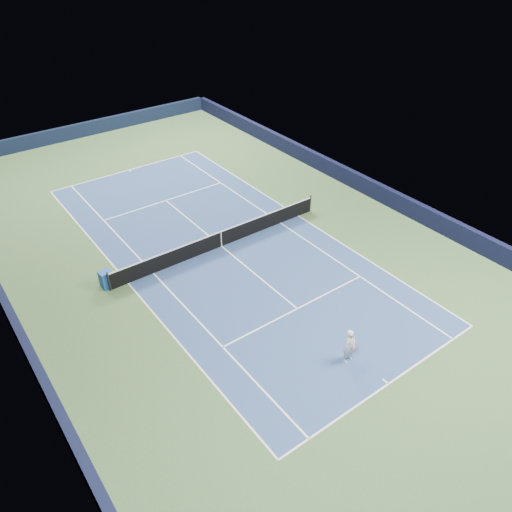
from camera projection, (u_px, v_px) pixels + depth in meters
ground at (221, 246)px, 27.21m from camera, size 40.00×40.00×0.00m
wall_far at (86, 129)px, 39.93m from camera, size 22.00×0.35×1.10m
wall_right at (362, 183)px, 32.14m from camera, size 0.35×40.00×1.10m
wall_left at (12, 319)px, 21.65m from camera, size 0.35×40.00×1.10m
court_surface at (221, 246)px, 27.21m from camera, size 10.97×23.77×0.01m
baseline_far at (129, 170)px, 35.02m from camera, size 10.97×0.08×0.00m
baseline_near at (389, 384)px, 19.39m from camera, size 10.97×0.08×0.00m
sideline_doubles_right at (298, 216)px, 29.87m from camera, size 0.08×23.77×0.00m
sideline_doubles_left at (128, 283)px, 24.55m from camera, size 0.08×23.77×0.00m
sideline_singles_right at (280, 223)px, 29.20m from camera, size 0.08×23.77×0.00m
sideline_singles_left at (153, 273)px, 25.21m from camera, size 0.08×23.77×0.00m
service_line_far at (166, 200)px, 31.42m from camera, size 8.23×0.08×0.00m
service_line_near at (297, 309)px, 23.00m from camera, size 8.23×0.08×0.00m
center_service_line at (221, 246)px, 27.21m from camera, size 0.08×12.80×0.00m
center_mark_far at (130, 171)px, 34.93m from camera, size 0.08×0.30×0.00m
center_mark_near at (386, 381)px, 19.49m from camera, size 0.08×0.30×0.00m
tennis_net at (221, 239)px, 26.92m from camera, size 12.90×0.10×1.07m
sponsor_cube at (106, 279)px, 24.09m from camera, size 0.63×0.54×0.90m
tennis_player at (350, 346)px, 19.96m from camera, size 0.78×1.27×2.88m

